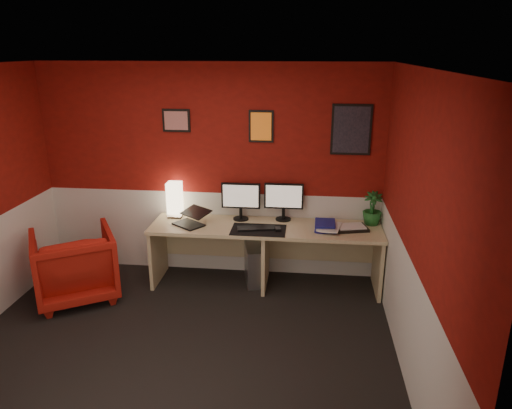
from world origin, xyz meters
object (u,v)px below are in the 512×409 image
monitor_right (284,196)px  monitor_left (241,196)px  potted_plant (372,208)px  laptop (188,216)px  pc_tower (255,264)px  armchair (75,265)px  zen_tray (351,228)px  desk (265,256)px  shoji_lamp (175,200)px

monitor_right → monitor_left: bearing=-175.4°
monitor_left → potted_plant: bearing=0.0°
laptop → pc_tower: laptop is taller
monitor_left → pc_tower: size_ratio=1.29×
laptop → armchair: size_ratio=0.39×
zen_tray → pc_tower: 1.20m
monitor_right → armchair: size_ratio=0.68×
desk → zen_tray: zen_tray is taller
monitor_right → potted_plant: 1.01m
potted_plant → pc_tower: bearing=-174.6°
monitor_left → monitor_right: same height
desk → shoji_lamp: (-1.09, 0.21, 0.56)m
shoji_lamp → pc_tower: size_ratio=0.89×
monitor_left → potted_plant: (1.50, 0.00, -0.10)m
laptop → monitor_right: monitor_right is taller
laptop → armchair: 1.34m
monitor_left → armchair: size_ratio=0.68×
monitor_right → potted_plant: size_ratio=1.53×
laptop → pc_tower: size_ratio=0.73×
shoji_lamp → zen_tray: size_ratio=1.14×
zen_tray → potted_plant: 0.35m
laptop → monitor_left: 0.64m
monitor_right → armchair: 2.44m
laptop → potted_plant: potted_plant is taller
monitor_left → potted_plant: 1.50m
desk → laptop: 0.99m
laptop → zen_tray: (1.82, 0.07, -0.09)m
zen_tray → pc_tower: zen_tray is taller
desk → armchair: 2.11m
monitor_right → zen_tray: bearing=-16.4°
desk → pc_tower: (-0.13, 0.07, -0.14)m
shoji_lamp → monitor_left: (0.78, -0.01, 0.09)m
desk → monitor_right: 0.72m
desk → pc_tower: size_ratio=5.78×
desk → potted_plant: 1.33m
monitor_right → pc_tower: size_ratio=1.29×
armchair → shoji_lamp: bearing=-174.4°
armchair → zen_tray: bearing=158.7°
monitor_left → pc_tower: bearing=-35.3°
laptop → monitor_right: (1.06, 0.30, 0.18)m
desk → pc_tower: desk is taller
pc_tower → desk: bearing=-40.0°
shoji_lamp → monitor_left: 0.79m
shoji_lamp → potted_plant: 2.28m
armchair → monitor_left: bearing=170.8°
monitor_right → armchair: (-2.23, -0.74, -0.63)m
shoji_lamp → potted_plant: size_ratio=1.06×
potted_plant → zen_tray: bearing=-142.8°
laptop → monitor_right: bearing=52.6°
shoji_lamp → laptop: shoji_lamp is taller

